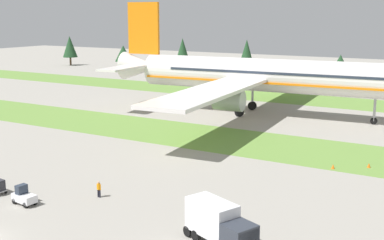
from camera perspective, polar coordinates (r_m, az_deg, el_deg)
The scene contains 9 objects.
grass_strip_near at distance 77.78m, azimuth 2.23°, elevation -2.01°, with size 320.00×15.08×0.01m, color olive.
grass_strip_far at distance 116.05m, azimuth 11.97°, elevation 2.37°, with size 320.00×15.08×0.01m, color olive.
airliner at distance 95.66m, azimuth 7.50°, elevation 5.12°, with size 59.31×73.06×21.13m.
baggage_tug at distance 53.60m, azimuth -18.53°, elevation -8.22°, with size 2.73×1.59×1.97m.
catering_truck at distance 41.97m, azimuth 3.09°, elevation -11.61°, with size 7.30×4.81×3.58m.
ground_crew_marshaller at distance 53.56m, azimuth -10.52°, elevation -7.65°, with size 0.56×0.36×1.74m.
taxiway_marker_0 at distance 64.63m, azimuth 15.70°, elevation -5.10°, with size 0.44×0.44×0.58m, color orange.
taxiway_marker_1 at distance 66.46m, azimuth 19.42°, elevation -4.86°, with size 0.44×0.44×0.60m, color orange.
distant_tree_line at distance 143.32m, azimuth 17.33°, elevation 6.67°, with size 203.35×10.01×12.21m.
Camera 1 is at (35.00, -25.15, 18.67)m, focal length 47.04 mm.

